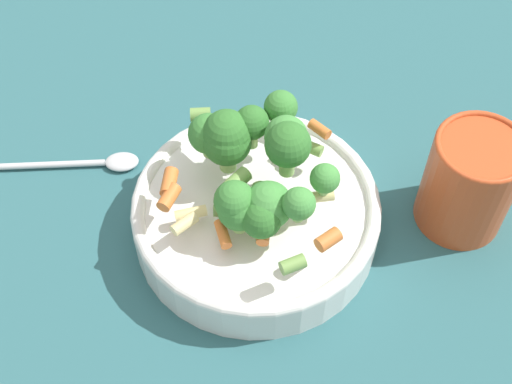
{
  "coord_description": "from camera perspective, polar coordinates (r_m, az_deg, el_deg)",
  "views": [
    {
      "loc": [
        0.37,
        -0.13,
        0.6
      ],
      "look_at": [
        0.0,
        0.0,
        0.06
      ],
      "focal_mm": 50.0,
      "sensor_mm": 36.0,
      "label": 1
    }
  ],
  "objects": [
    {
      "name": "spoon",
      "position": [
        0.78,
        -13.2,
        2.26
      ],
      "size": [
        0.06,
        0.17,
        0.01
      ],
      "rotation": [
        0.0,
        0.0,
        7.57
      ],
      "color": "silver",
      "rests_on": "ground_plane"
    },
    {
      "name": "cup",
      "position": [
        0.71,
        16.72,
        0.84
      ],
      "size": [
        0.09,
        0.09,
        0.11
      ],
      "color": "#CC4C23",
      "rests_on": "ground_plane"
    },
    {
      "name": "pasta_salad",
      "position": [
        0.64,
        -0.27,
        2.18
      ],
      "size": [
        0.2,
        0.18,
        0.09
      ],
      "color": "#8CB766",
      "rests_on": "bowl"
    },
    {
      "name": "bowl",
      "position": [
        0.7,
        0.0,
        -1.84
      ],
      "size": [
        0.24,
        0.24,
        0.05
      ],
      "color": "white",
      "rests_on": "ground_plane"
    },
    {
      "name": "ground_plane",
      "position": [
        0.72,
        0.0,
        -3.09
      ],
      "size": [
        3.0,
        3.0,
        0.0
      ],
      "primitive_type": "plane",
      "color": "#2D6066"
    }
  ]
}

